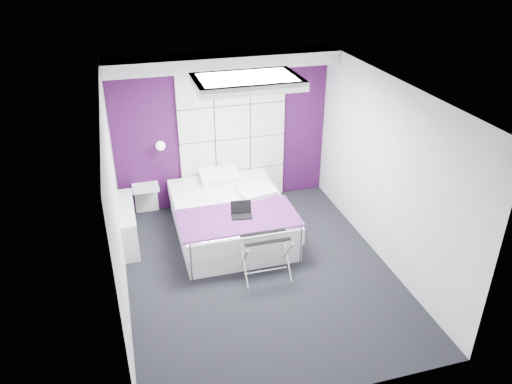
# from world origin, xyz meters

# --- Properties ---
(floor) EXTENTS (4.40, 4.40, 0.00)m
(floor) POSITION_xyz_m (0.00, 0.00, 0.00)
(floor) COLOR black
(floor) RESTS_ON ground
(ceiling) EXTENTS (4.40, 4.40, 0.00)m
(ceiling) POSITION_xyz_m (0.00, 0.00, 2.60)
(ceiling) COLOR white
(ceiling) RESTS_ON wall_back
(wall_back) EXTENTS (3.60, 0.00, 3.60)m
(wall_back) POSITION_xyz_m (0.00, 2.20, 1.30)
(wall_back) COLOR silver
(wall_back) RESTS_ON floor
(wall_left) EXTENTS (0.00, 4.40, 4.40)m
(wall_left) POSITION_xyz_m (-1.80, 0.00, 1.30)
(wall_left) COLOR silver
(wall_left) RESTS_ON floor
(wall_right) EXTENTS (0.00, 4.40, 4.40)m
(wall_right) POSITION_xyz_m (1.80, 0.00, 1.30)
(wall_right) COLOR silver
(wall_right) RESTS_ON floor
(accent_wall) EXTENTS (3.58, 0.02, 2.58)m
(accent_wall) POSITION_xyz_m (0.00, 2.19, 1.30)
(accent_wall) COLOR #370D39
(accent_wall) RESTS_ON wall_back
(soffit) EXTENTS (3.58, 0.50, 0.20)m
(soffit) POSITION_xyz_m (0.00, 1.95, 2.50)
(soffit) COLOR white
(soffit) RESTS_ON wall_back
(headboard) EXTENTS (1.80, 0.08, 2.30)m
(headboard) POSITION_xyz_m (0.15, 2.14, 1.17)
(headboard) COLOR silver
(headboard) RESTS_ON wall_back
(skylight) EXTENTS (1.36, 0.86, 0.12)m
(skylight) POSITION_xyz_m (0.00, 0.60, 2.55)
(skylight) COLOR white
(skylight) RESTS_ON ceiling
(wall_lamp) EXTENTS (0.15, 0.15, 0.15)m
(wall_lamp) POSITION_xyz_m (-1.05, 2.06, 1.22)
(wall_lamp) COLOR white
(wall_lamp) RESTS_ON wall_back
(radiator) EXTENTS (0.22, 1.20, 0.60)m
(radiator) POSITION_xyz_m (-1.69, 1.30, 0.30)
(radiator) COLOR white
(radiator) RESTS_ON floor
(bed) EXTENTS (1.72, 2.08, 0.73)m
(bed) POSITION_xyz_m (-0.16, 1.10, 0.31)
(bed) COLOR white
(bed) RESTS_ON floor
(nightstand) EXTENTS (0.42, 0.33, 0.05)m
(nightstand) POSITION_xyz_m (-1.36, 2.02, 0.52)
(nightstand) COLOR white
(nightstand) RESTS_ON wall_back
(luggage_rack) EXTENTS (0.63, 0.47, 0.62)m
(luggage_rack) POSITION_xyz_m (0.06, -0.09, 0.31)
(luggage_rack) COLOR silver
(luggage_rack) RESTS_ON floor
(laptop) EXTENTS (0.29, 0.21, 0.21)m
(laptop) POSITION_xyz_m (-0.10, 0.62, 0.64)
(laptop) COLOR black
(laptop) RESTS_ON bed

